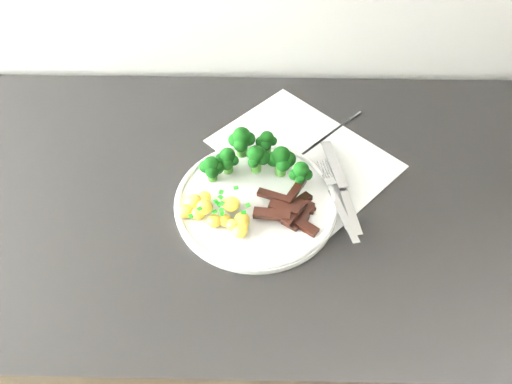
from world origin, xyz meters
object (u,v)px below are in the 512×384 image
at_px(broccoli, 255,156).
at_px(potatoes, 217,212).
at_px(beef_strips, 291,210).
at_px(fork, 338,203).
at_px(counter, 291,322).
at_px(recipe_paper, 304,153).
at_px(plate, 256,201).
at_px(knife, 345,197).

relative_size(broccoli, potatoes, 1.60).
xyz_separation_m(broccoli, beef_strips, (0.06, -0.09, -0.03)).
bearing_deg(broccoli, fork, -29.25).
height_order(counter, beef_strips, beef_strips).
distance_m(recipe_paper, beef_strips, 0.14).
relative_size(counter, plate, 9.40).
height_order(plate, fork, fork).
bearing_deg(broccoli, counter, -29.12).
xyz_separation_m(counter, knife, (0.06, -0.01, 0.46)).
relative_size(counter, fork, 14.33).
xyz_separation_m(fork, knife, (0.01, 0.02, -0.01)).
height_order(potatoes, beef_strips, potatoes).
distance_m(counter, recipe_paper, 0.47).
bearing_deg(recipe_paper, beef_strips, -101.02).
relative_size(counter, potatoes, 21.60).
height_order(counter, knife, knife).
bearing_deg(recipe_paper, plate, -125.39).
bearing_deg(fork, broccoli, 150.75).
xyz_separation_m(counter, potatoes, (-0.14, -0.05, 0.48)).
relative_size(beef_strips, fork, 0.64).
distance_m(potatoes, knife, 0.21).
bearing_deg(knife, fork, -124.80).
relative_size(plate, beef_strips, 2.40).
bearing_deg(counter, plate, -168.40).
xyz_separation_m(counter, fork, (0.05, -0.03, 0.47)).
height_order(counter, potatoes, potatoes).
distance_m(broccoli, beef_strips, 0.11).
distance_m(broccoli, potatoes, 0.11).
bearing_deg(counter, potatoes, -160.38).
bearing_deg(potatoes, fork, 7.32).
distance_m(potatoes, fork, 0.19).
bearing_deg(knife, beef_strips, -157.98).
xyz_separation_m(potatoes, beef_strips, (0.11, 0.01, -0.00)).
xyz_separation_m(beef_strips, knife, (0.09, 0.04, -0.01)).
bearing_deg(fork, counter, 150.51).
xyz_separation_m(plate, knife, (0.14, 0.01, 0.00)).
bearing_deg(counter, beef_strips, -123.62).
xyz_separation_m(recipe_paper, plate, (-0.08, -0.11, 0.01)).
distance_m(potatoes, beef_strips, 0.11).
xyz_separation_m(recipe_paper, knife, (0.06, -0.10, 0.01)).
bearing_deg(fork, knife, 55.20).
bearing_deg(beef_strips, counter, 56.38).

